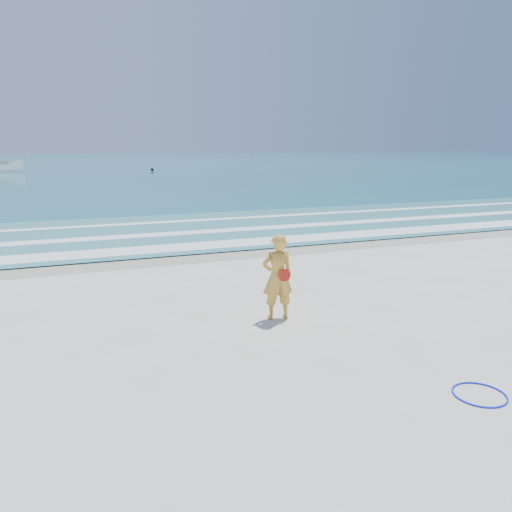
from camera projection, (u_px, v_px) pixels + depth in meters
name	position (u px, v px, depth m)	size (l,w,h in m)	color
ground	(315.00, 358.00, 8.93)	(400.00, 400.00, 0.00)	silver
wet_sand	(193.00, 255.00, 17.13)	(400.00, 2.40, 0.00)	#B2A893
ocean	(82.00, 162.00, 104.58)	(400.00, 190.00, 0.04)	#19727F
shallow	(165.00, 231.00, 21.67)	(400.00, 10.00, 0.01)	#59B7AD
foam_near	(184.00, 247.00, 18.30)	(400.00, 1.40, 0.01)	white
foam_mid	(169.00, 234.00, 20.94)	(400.00, 0.90, 0.01)	white
foam_far	(155.00, 223.00, 23.95)	(400.00, 0.60, 0.01)	white
hoop	(479.00, 394.00, 7.60)	(0.80, 0.80, 0.03)	#0C26E0
boat	(8.00, 164.00, 67.18)	(1.93, 5.14, 1.99)	white
buoy	(152.00, 170.00, 69.31)	(0.44, 0.44, 0.44)	black
woman	(278.00, 277.00, 10.76)	(0.72, 0.51, 1.88)	gold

